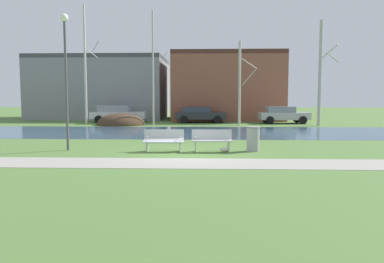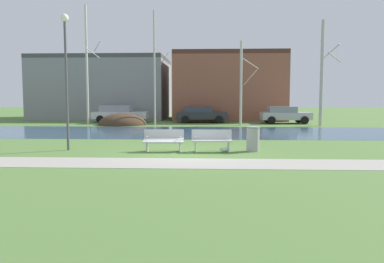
% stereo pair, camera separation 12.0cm
% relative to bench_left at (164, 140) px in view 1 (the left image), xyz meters
% --- Properties ---
extents(ground_plane, '(120.00, 120.00, 0.00)m').
position_rel_bench_left_xyz_m(ground_plane, '(0.96, 9.44, -0.47)').
color(ground_plane, '#517538').
extents(paved_path_strip, '(60.00, 1.96, 0.01)m').
position_rel_bench_left_xyz_m(paved_path_strip, '(0.96, -2.71, -0.47)').
color(paved_path_strip, '#9E998E').
rests_on(paved_path_strip, ground).
extents(river_band, '(80.00, 8.42, 0.01)m').
position_rel_bench_left_xyz_m(river_band, '(0.96, 8.48, -0.47)').
color(river_band, '#33516B').
rests_on(river_band, ground).
extents(soil_mound, '(3.80, 3.37, 1.85)m').
position_rel_bench_left_xyz_m(soil_mound, '(-5.03, 14.51, -0.47)').
color(soil_mound, '#423021').
rests_on(soil_mound, ground).
extents(bench_left, '(1.62, 0.61, 0.87)m').
position_rel_bench_left_xyz_m(bench_left, '(0.00, 0.00, 0.00)').
color(bench_left, '#B2B5B7').
rests_on(bench_left, ground).
extents(bench_right, '(1.62, 0.61, 0.87)m').
position_rel_bench_left_xyz_m(bench_right, '(1.92, 0.00, 0.00)').
color(bench_right, '#B2B5B7').
rests_on(bench_right, ground).
extents(trash_bin, '(0.54, 0.54, 0.99)m').
position_rel_bench_left_xyz_m(trash_bin, '(3.56, 0.20, 0.04)').
color(trash_bin, '#999B9E').
rests_on(trash_bin, ground).
extents(seagull, '(0.40, 0.15, 0.25)m').
position_rel_bench_left_xyz_m(seagull, '(2.41, -0.17, -0.34)').
color(seagull, white).
rests_on(seagull, ground).
extents(streetlamp, '(0.32, 0.32, 5.46)m').
position_rel_bench_left_xyz_m(streetlamp, '(-3.95, 0.20, 3.16)').
color(streetlamp, '#4C4C51').
rests_on(streetlamp, ground).
extents(birch_far_left, '(1.31, 2.29, 9.43)m').
position_rel_bench_left_xyz_m(birch_far_left, '(-7.92, 15.07, 4.30)').
color(birch_far_left, beige).
rests_on(birch_far_left, ground).
extents(birch_left, '(1.25, 2.30, 8.84)m').
position_rel_bench_left_xyz_m(birch_left, '(-2.43, 14.57, 3.99)').
color(birch_left, '#BCB7A8').
rests_on(birch_left, ground).
extents(birch_center_left, '(1.42, 2.51, 6.47)m').
position_rel_bench_left_xyz_m(birch_center_left, '(4.29, 14.50, 2.83)').
color(birch_center_left, beige).
rests_on(birch_center_left, ground).
extents(birch_center, '(1.53, 2.64, 7.91)m').
position_rel_bench_left_xyz_m(birch_center, '(10.29, 14.15, 3.56)').
color(birch_center, '#BCB7A8').
rests_on(birch_center, ground).
extents(parked_van_nearest_white, '(4.78, 2.19, 1.47)m').
position_rel_bench_left_xyz_m(parked_van_nearest_white, '(-6.04, 17.65, 0.30)').
color(parked_van_nearest_white, silver).
rests_on(parked_van_nearest_white, ground).
extents(parked_sedan_second_dark, '(4.37, 2.21, 1.35)m').
position_rel_bench_left_xyz_m(parked_sedan_second_dark, '(1.10, 17.52, 0.26)').
color(parked_sedan_second_dark, '#282B30').
rests_on(parked_sedan_second_dark, ground).
extents(parked_hatch_third_silver, '(4.13, 2.09, 1.40)m').
position_rel_bench_left_xyz_m(parked_hatch_third_silver, '(8.07, 16.76, 0.28)').
color(parked_hatch_third_silver, '#B2B5BC').
rests_on(parked_hatch_third_silver, ground).
extents(building_grey_warehouse, '(13.03, 8.99, 6.23)m').
position_rel_bench_left_xyz_m(building_grey_warehouse, '(-9.14, 24.36, 2.64)').
color(building_grey_warehouse, gray).
rests_on(building_grey_warehouse, ground).
extents(building_brick_low, '(10.43, 8.45, 6.42)m').
position_rel_bench_left_xyz_m(building_brick_low, '(3.69, 23.10, 2.74)').
color(building_brick_low, brown).
rests_on(building_brick_low, ground).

